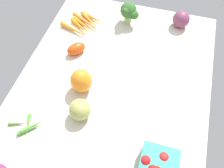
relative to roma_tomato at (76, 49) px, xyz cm
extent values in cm
cube|color=beige|center=(13.20, 19.83, -3.46)|extent=(104.00, 76.00, 2.00)
ellipsoid|color=#CF4913|center=(0.00, 0.00, 0.00)|extent=(9.44, 9.29, 4.91)
ellipsoid|color=orange|center=(17.09, 8.79, 2.64)|extent=(8.82, 8.82, 10.20)
cube|color=teal|center=(40.31, 42.56, 1.03)|extent=(11.79, 11.79, 6.96)
sphere|color=red|center=(37.94, 43.49, 3.79)|extent=(3.26, 3.26, 3.26)
sphere|color=red|center=(40.60, 38.32, 4.16)|extent=(3.11, 3.11, 3.11)
cone|color=#498C2F|center=(37.95, -4.37, -1.78)|extent=(9.19, 4.02, 1.35)
cone|color=#518333|center=(38.14, -8.05, -1.83)|extent=(3.36, 7.14, 1.26)
cone|color=#588B3C|center=(37.75, -2.57, -1.47)|extent=(7.27, 7.11, 1.98)
cone|color=#478430|center=(38.84, -2.83, -1.62)|extent=(7.15, 7.83, 1.68)
cone|color=orange|center=(-11.78, -5.39, -1.13)|extent=(7.70, 15.74, 2.66)
cone|color=orange|center=(-14.69, -3.78, -1.41)|extent=(8.90, 11.74, 2.10)
cone|color=orange|center=(-16.47, -2.80, -1.45)|extent=(8.49, 12.96, 2.01)
cone|color=orange|center=(-18.33, -1.77, -1.22)|extent=(10.22, 16.73, 2.46)
cone|color=orange|center=(-20.07, -0.81, -1.35)|extent=(10.22, 12.14, 2.21)
cone|color=orange|center=(-22.13, 0.32, -1.30)|extent=(6.55, 13.02, 2.32)
cylinder|color=#A6BE74|center=(-25.61, 16.65, -0.51)|extent=(3.42, 3.42, 3.90)
sphere|color=#33662B|center=(-25.61, 16.65, 4.29)|extent=(7.59, 7.59, 7.59)
sphere|color=#345F2A|center=(-22.70, 15.78, 5.53)|extent=(3.55, 3.55, 3.55)
sphere|color=#35642C|center=(-24.24, 19.37, 3.44)|extent=(4.08, 4.08, 4.08)
sphere|color=#386332|center=(-28.14, 14.97, 4.13)|extent=(3.33, 3.33, 3.33)
sphere|color=#335F2A|center=(-23.73, 19.04, 3.65)|extent=(4.05, 4.05, 4.05)
sphere|color=#7A3958|center=(-29.48, 41.04, 1.46)|extent=(7.84, 7.84, 7.84)
sphere|color=#A2A653|center=(28.34, 12.24, 1.52)|extent=(7.96, 7.96, 7.96)
camera|label=1|loc=(66.28, 35.02, 79.89)|focal=40.03mm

